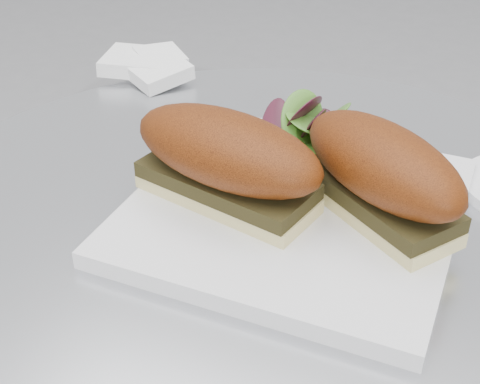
% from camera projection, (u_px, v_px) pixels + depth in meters
% --- Properties ---
extents(plate, '(0.28, 0.28, 0.02)m').
position_uv_depth(plate, '(295.00, 209.00, 0.59)').
color(plate, white).
rests_on(plate, table).
extents(sandwich_left, '(0.20, 0.12, 0.08)m').
position_uv_depth(sandwich_left, '(226.00, 158.00, 0.56)').
color(sandwich_left, beige).
rests_on(sandwich_left, plate).
extents(sandwich_right, '(0.18, 0.16, 0.08)m').
position_uv_depth(sandwich_right, '(381.00, 172.00, 0.55)').
color(sandwich_right, beige).
rests_on(sandwich_right, plate).
extents(salad, '(0.12, 0.12, 0.05)m').
position_uv_depth(salad, '(304.00, 131.00, 0.64)').
color(salad, '#5B892D').
rests_on(salad, plate).
extents(napkin, '(0.12, 0.12, 0.02)m').
position_uv_depth(napkin, '(149.00, 70.00, 0.85)').
color(napkin, white).
rests_on(napkin, table).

